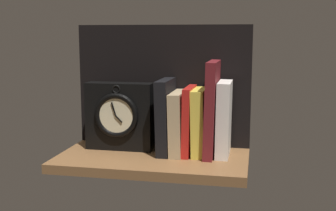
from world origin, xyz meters
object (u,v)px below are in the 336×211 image
(book_tan_shortstories, at_px, (179,122))
(book_yellow_seinlanguage, at_px, (200,122))
(framed_clock, at_px, (119,116))
(book_red_requiem, at_px, (189,120))
(book_maroon_dawkins, at_px, (212,108))
(book_black_skeptic, at_px, (166,116))
(book_white_catcher, at_px, (224,119))

(book_tan_shortstories, bearing_deg, book_yellow_seinlanguage, 0.00)
(book_yellow_seinlanguage, xyz_separation_m, framed_clock, (-0.23, 0.00, 0.01))
(book_tan_shortstories, relative_size, book_yellow_seinlanguage, 0.95)
(book_red_requiem, relative_size, framed_clock, 0.97)
(book_tan_shortstories, xyz_separation_m, book_red_requiem, (0.03, 0.00, 0.01))
(book_yellow_seinlanguage, bearing_deg, framed_clock, 179.79)
(book_yellow_seinlanguage, bearing_deg, book_maroon_dawkins, 0.00)
(book_black_skeptic, xyz_separation_m, framed_clock, (-0.14, 0.00, -0.01))
(book_maroon_dawkins, xyz_separation_m, book_white_catcher, (0.03, 0.00, -0.03))
(book_black_skeptic, distance_m, book_white_catcher, 0.16)
(book_red_requiem, relative_size, book_maroon_dawkins, 0.72)
(framed_clock, bearing_deg, book_black_skeptic, -0.35)
(book_yellow_seinlanguage, bearing_deg, book_black_skeptic, 180.00)
(book_red_requiem, bearing_deg, book_tan_shortstories, 180.00)
(book_black_skeptic, height_order, framed_clock, book_black_skeptic)
(book_black_skeptic, relative_size, book_maroon_dawkins, 0.80)
(book_maroon_dawkins, bearing_deg, book_black_skeptic, 180.00)
(book_black_skeptic, height_order, book_maroon_dawkins, book_maroon_dawkins)
(book_black_skeptic, bearing_deg, book_maroon_dawkins, 0.00)
(book_yellow_seinlanguage, relative_size, framed_clock, 0.94)
(book_black_skeptic, xyz_separation_m, book_maroon_dawkins, (0.13, 0.00, 0.03))
(book_yellow_seinlanguage, height_order, framed_clock, framed_clock)
(book_tan_shortstories, bearing_deg, book_white_catcher, 0.00)
(book_tan_shortstories, relative_size, book_red_requiem, 0.92)
(book_white_catcher, bearing_deg, book_maroon_dawkins, 180.00)
(book_red_requiem, xyz_separation_m, book_maroon_dawkins, (0.06, 0.00, 0.04))
(book_maroon_dawkins, bearing_deg, book_red_requiem, 180.00)
(book_tan_shortstories, distance_m, book_white_catcher, 0.13)
(book_red_requiem, distance_m, framed_clock, 0.20)
(book_black_skeptic, relative_size, book_tan_shortstories, 1.19)
(book_tan_shortstories, xyz_separation_m, book_white_catcher, (0.13, 0.00, 0.02))
(book_black_skeptic, xyz_separation_m, book_tan_shortstories, (0.04, 0.00, -0.02))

